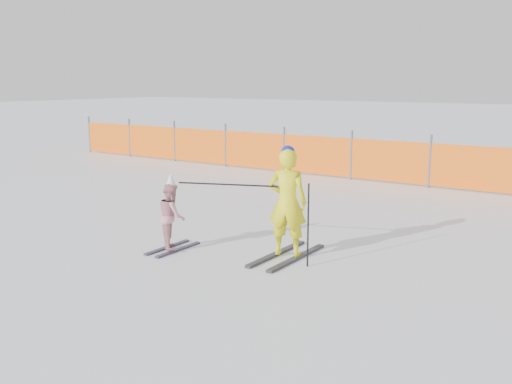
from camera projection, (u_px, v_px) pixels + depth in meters
ground at (234, 273)px, 7.46m from camera, size 120.00×120.00×0.00m
adult at (287, 203)px, 7.98m from camera, size 0.63×1.46×1.60m
child at (172, 215)px, 8.40m from camera, size 0.60×0.92×1.16m
ski_poles at (262, 202)px, 7.90m from camera, size 1.95×0.57×1.15m
safety_fence at (263, 151)px, 15.91m from camera, size 14.71×0.06×1.25m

